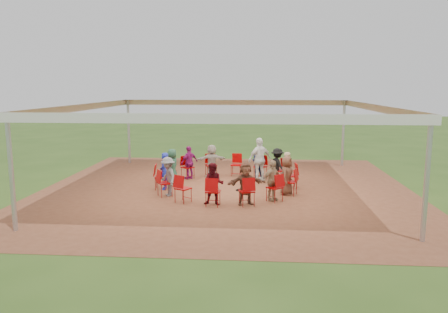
# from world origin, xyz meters

# --- Properties ---
(ground) EXTENTS (80.00, 80.00, 0.00)m
(ground) POSITION_xyz_m (0.00, 0.00, 0.00)
(ground) COLOR #315019
(ground) RESTS_ON ground
(dirt_patch) EXTENTS (13.00, 13.00, 0.00)m
(dirt_patch) POSITION_xyz_m (0.00, 0.00, 0.01)
(dirt_patch) COLOR brown
(dirt_patch) RESTS_ON ground
(tent) EXTENTS (10.33, 10.33, 3.00)m
(tent) POSITION_xyz_m (0.00, 0.00, 2.37)
(tent) COLOR #B2B2B7
(tent) RESTS_ON ground
(chair_0) EXTENTS (0.55, 0.54, 0.90)m
(chair_0) POSITION_xyz_m (2.20, -0.75, 0.45)
(chair_0) COLOR #A40203
(chair_0) RESTS_ON ground
(chair_1) EXTENTS (0.49, 0.47, 0.90)m
(chair_1) POSITION_xyz_m (2.31, 0.28, 0.45)
(chair_1) COLOR #A40203
(chair_1) RESTS_ON ground
(chair_2) EXTENTS (0.60, 0.59, 0.90)m
(chair_2) POSITION_xyz_m (1.96, 1.25, 0.45)
(chair_2) COLOR #A40203
(chair_2) RESTS_ON ground
(chair_3) EXTENTS (0.59, 0.60, 0.90)m
(chair_3) POSITION_xyz_m (1.22, 1.97, 0.45)
(chair_3) COLOR #A40203
(chair_3) RESTS_ON ground
(chair_4) EXTENTS (0.46, 0.48, 0.90)m
(chair_4) POSITION_xyz_m (0.24, 2.31, 0.45)
(chair_4) COLOR #A40203
(chair_4) RESTS_ON ground
(chair_5) EXTENTS (0.54, 0.56, 0.90)m
(chair_5) POSITION_xyz_m (-0.78, 2.19, 0.45)
(chair_5) COLOR #A40203
(chair_5) RESTS_ON ground
(chair_6) EXTENTS (0.61, 0.61, 0.90)m
(chair_6) POSITION_xyz_m (-1.65, 1.63, 0.45)
(chair_6) COLOR #A40203
(chair_6) RESTS_ON ground
(chair_7) EXTENTS (0.55, 0.54, 0.90)m
(chair_7) POSITION_xyz_m (-2.20, 0.75, 0.45)
(chair_7) COLOR #A40203
(chair_7) RESTS_ON ground
(chair_8) EXTENTS (0.49, 0.47, 0.90)m
(chair_8) POSITION_xyz_m (-2.31, -0.28, 0.45)
(chair_8) COLOR #A40203
(chair_8) RESTS_ON ground
(chair_9) EXTENTS (0.60, 0.59, 0.90)m
(chair_9) POSITION_xyz_m (-1.96, -1.25, 0.45)
(chair_9) COLOR #A40203
(chair_9) RESTS_ON ground
(chair_10) EXTENTS (0.59, 0.60, 0.90)m
(chair_10) POSITION_xyz_m (-1.22, -1.97, 0.45)
(chair_10) COLOR #A40203
(chair_10) RESTS_ON ground
(chair_11) EXTENTS (0.46, 0.48, 0.90)m
(chair_11) POSITION_xyz_m (-0.24, -2.31, 0.45)
(chair_11) COLOR #A40203
(chair_11) RESTS_ON ground
(chair_12) EXTENTS (0.54, 0.56, 0.90)m
(chair_12) POSITION_xyz_m (0.78, -2.19, 0.45)
(chair_12) COLOR #A40203
(chair_12) RESTS_ON ground
(chair_13) EXTENTS (0.61, 0.61, 0.90)m
(chair_13) POSITION_xyz_m (1.65, -1.63, 0.45)
(chair_13) COLOR #A40203
(chair_13) RESTS_ON ground
(person_seated_0) EXTENTS (0.55, 0.72, 1.31)m
(person_seated_0) POSITION_xyz_m (2.08, -0.71, 0.66)
(person_seated_0) COLOR brown
(person_seated_0) RESTS_ON ground
(person_seated_1) EXTENTS (0.37, 0.51, 1.31)m
(person_seated_1) POSITION_xyz_m (2.19, 0.26, 0.66)
(person_seated_1) COLOR tan
(person_seated_1) RESTS_ON ground
(person_seated_2) EXTENTS (0.81, 0.94, 1.31)m
(person_seated_2) POSITION_xyz_m (1.86, 1.18, 0.66)
(person_seated_2) COLOR black
(person_seated_2) RESTS_ON ground
(person_seated_3) EXTENTS (0.73, 0.65, 1.31)m
(person_seated_3) POSITION_xyz_m (1.16, 1.87, 0.66)
(person_seated_3) COLOR #161C39
(person_seated_3) RESTS_ON ground
(person_seated_4) EXTENTS (1.29, 0.84, 1.31)m
(person_seated_4) POSITION_xyz_m (-0.74, 2.07, 0.66)
(person_seated_4) COLOR #BBB4A5
(person_seated_4) RESTS_ON ground
(person_seated_5) EXTENTS (0.82, 0.82, 1.31)m
(person_seated_5) POSITION_xyz_m (-1.57, 1.55, 0.66)
(person_seated_5) COLOR #8C1767
(person_seated_5) RESTS_ON ground
(person_seated_6) EXTENTS (0.55, 0.72, 1.31)m
(person_seated_6) POSITION_xyz_m (-2.08, 0.71, 0.66)
(person_seated_6) COLOR #244E37
(person_seated_6) RESTS_ON ground
(person_seated_7) EXTENTS (0.37, 0.51, 1.31)m
(person_seated_7) POSITION_xyz_m (-2.19, -0.26, 0.66)
(person_seated_7) COLOR #1E2BAE
(person_seated_7) RESTS_ON ground
(person_seated_8) EXTENTS (0.81, 0.94, 1.31)m
(person_seated_8) POSITION_xyz_m (-1.86, -1.18, 0.66)
(person_seated_8) COLOR slate
(person_seated_8) RESTS_ON ground
(person_seated_9) EXTENTS (0.67, 0.43, 1.31)m
(person_seated_9) POSITION_xyz_m (-0.23, -2.19, 0.66)
(person_seated_9) COLOR #44090F
(person_seated_9) RESTS_ON ground
(person_seated_10) EXTENTS (1.29, 0.84, 1.31)m
(person_seated_10) POSITION_xyz_m (0.74, -2.07, 0.66)
(person_seated_10) COLOR brown
(person_seated_10) RESTS_ON ground
(person_seated_11) EXTENTS (0.82, 0.82, 1.31)m
(person_seated_11) POSITION_xyz_m (1.57, -1.55, 0.66)
(person_seated_11) COLOR tan
(person_seated_11) RESTS_ON ground
(standing_person) EXTENTS (1.10, 0.95, 1.68)m
(standing_person) POSITION_xyz_m (1.19, 1.38, 0.85)
(standing_person) COLOR white
(standing_person) RESTS_ON ground
(cable_coil) EXTENTS (0.36, 0.36, 0.03)m
(cable_coil) POSITION_xyz_m (0.52, -0.28, 0.02)
(cable_coil) COLOR black
(cable_coil) RESTS_ON ground
(laptop) EXTENTS (0.36, 0.40, 0.23)m
(laptop) POSITION_xyz_m (1.93, -0.66, 0.62)
(laptop) COLOR #B7B7BC
(laptop) RESTS_ON ground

